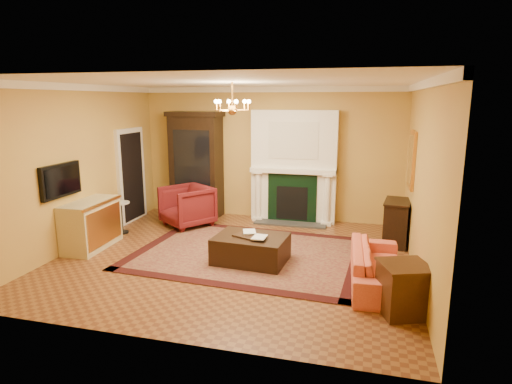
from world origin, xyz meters
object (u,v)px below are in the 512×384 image
(china_cabinet, at_px, (196,167))
(console_table, at_px, (396,224))
(leather_ottoman, at_px, (251,249))
(pedestal_table, at_px, (121,215))
(commode, at_px, (91,224))
(wingback_armchair, at_px, (187,204))
(end_table, at_px, (403,290))
(coral_sofa, at_px, (378,260))

(china_cabinet, distance_m, console_table, 4.67)
(leather_ottoman, bearing_deg, pedestal_table, 167.77)
(china_cabinet, relative_size, pedestal_table, 3.54)
(china_cabinet, height_order, commode, china_cabinet)
(wingback_armchair, distance_m, commode, 2.11)
(pedestal_table, distance_m, console_table, 5.50)
(china_cabinet, relative_size, leather_ottoman, 1.96)
(commode, distance_m, console_table, 5.74)
(china_cabinet, xyz_separation_m, pedestal_table, (-0.97, -1.74, -0.79))
(china_cabinet, xyz_separation_m, leather_ottoman, (2.05, -2.62, -0.93))
(end_table, bearing_deg, china_cabinet, 138.89)
(pedestal_table, bearing_deg, leather_ottoman, -16.25)
(commode, bearing_deg, china_cabinet, 66.69)
(wingback_armchair, relative_size, end_table, 1.51)
(console_table, height_order, leather_ottoman, console_table)
(wingback_armchair, bearing_deg, china_cabinet, 134.22)
(console_table, distance_m, leather_ottoman, 2.91)
(end_table, xyz_separation_m, console_table, (0.06, 2.82, 0.09))
(wingback_armchair, xyz_separation_m, coral_sofa, (3.99, -2.08, -0.11))
(china_cabinet, bearing_deg, coral_sofa, -32.05)
(wingback_armchair, height_order, console_table, wingback_armchair)
(pedestal_table, xyz_separation_m, console_table, (5.46, 0.70, 0.03))
(commode, height_order, end_table, commode)
(coral_sofa, bearing_deg, pedestal_table, 73.41)
(pedestal_table, bearing_deg, commode, -93.27)
(wingback_armchair, height_order, leather_ottoman, wingback_armchair)
(wingback_armchair, xyz_separation_m, pedestal_table, (-1.10, -0.84, -0.10))
(pedestal_table, distance_m, leather_ottoman, 3.15)
(pedestal_table, height_order, end_table, pedestal_table)
(commode, xyz_separation_m, leather_ottoman, (3.07, 0.04, -0.21))
(commode, distance_m, end_table, 5.58)
(leather_ottoman, bearing_deg, end_table, -23.50)
(end_table, distance_m, leather_ottoman, 2.68)
(china_cabinet, bearing_deg, end_table, -37.25)
(commode, relative_size, leather_ottoman, 1.01)
(pedestal_table, xyz_separation_m, coral_sofa, (5.09, -1.24, -0.01))
(wingback_armchair, relative_size, pedestal_table, 1.47)
(coral_sofa, bearing_deg, china_cabinet, 51.18)
(console_table, bearing_deg, leather_ottoman, -140.06)
(end_table, distance_m, console_table, 2.82)
(wingback_armchair, xyz_separation_m, console_table, (4.36, -0.15, -0.07))
(china_cabinet, distance_m, commode, 2.95)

